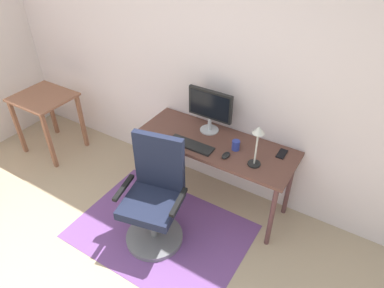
{
  "coord_description": "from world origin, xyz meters",
  "views": [
    {
      "loc": [
        1.43,
        -0.46,
        2.62
      ],
      "look_at": [
        0.15,
        1.6,
        0.84
      ],
      "focal_mm": 32.58,
      "sensor_mm": 36.0,
      "label": 1
    }
  ],
  "objects_px": {
    "computer_mouse": "(226,155)",
    "cell_phone": "(282,154)",
    "keyboard": "(191,145)",
    "office_chair": "(155,202)",
    "side_table": "(45,107)",
    "monitor": "(210,107)",
    "coffee_cup": "(236,145)",
    "desk": "(215,149)",
    "desk_lamp": "(257,139)"
  },
  "relations": [
    {
      "from": "monitor",
      "to": "coffee_cup",
      "type": "height_order",
      "value": "monitor"
    },
    {
      "from": "monitor",
      "to": "computer_mouse",
      "type": "relative_size",
      "value": 4.24
    },
    {
      "from": "office_chair",
      "to": "coffee_cup",
      "type": "bearing_deg",
      "value": 44.74
    },
    {
      "from": "office_chair",
      "to": "side_table",
      "type": "height_order",
      "value": "office_chair"
    },
    {
      "from": "cell_phone",
      "to": "side_table",
      "type": "xyz_separation_m",
      "value": [
        -2.67,
        -0.4,
        -0.15
      ]
    },
    {
      "from": "desk",
      "to": "cell_phone",
      "type": "height_order",
      "value": "cell_phone"
    },
    {
      "from": "keyboard",
      "to": "desk",
      "type": "bearing_deg",
      "value": 43.52
    },
    {
      "from": "monitor",
      "to": "desk_lamp",
      "type": "xyz_separation_m",
      "value": [
        0.58,
        -0.25,
        0.01
      ]
    },
    {
      "from": "office_chair",
      "to": "computer_mouse",
      "type": "bearing_deg",
      "value": 39.91
    },
    {
      "from": "monitor",
      "to": "cell_phone",
      "type": "relative_size",
      "value": 3.15
    },
    {
      "from": "keyboard",
      "to": "office_chair",
      "type": "bearing_deg",
      "value": -96.77
    },
    {
      "from": "coffee_cup",
      "to": "desk_lamp",
      "type": "height_order",
      "value": "desk_lamp"
    },
    {
      "from": "computer_mouse",
      "to": "office_chair",
      "type": "bearing_deg",
      "value": -127.65
    },
    {
      "from": "cell_phone",
      "to": "coffee_cup",
      "type": "bearing_deg",
      "value": -159.07
    },
    {
      "from": "computer_mouse",
      "to": "cell_phone",
      "type": "bearing_deg",
      "value": 36.03
    },
    {
      "from": "desk",
      "to": "desk_lamp",
      "type": "height_order",
      "value": "desk_lamp"
    },
    {
      "from": "desk",
      "to": "monitor",
      "type": "distance_m",
      "value": 0.4
    },
    {
      "from": "cell_phone",
      "to": "desk_lamp",
      "type": "bearing_deg",
      "value": -121.22
    },
    {
      "from": "keyboard",
      "to": "cell_phone",
      "type": "height_order",
      "value": "keyboard"
    },
    {
      "from": "computer_mouse",
      "to": "cell_phone",
      "type": "distance_m",
      "value": 0.5
    },
    {
      "from": "coffee_cup",
      "to": "side_table",
      "type": "xyz_separation_m",
      "value": [
        -2.29,
        -0.24,
        -0.19
      ]
    },
    {
      "from": "desk",
      "to": "side_table",
      "type": "distance_m",
      "value": 2.11
    },
    {
      "from": "keyboard",
      "to": "coffee_cup",
      "type": "relative_size",
      "value": 4.67
    },
    {
      "from": "computer_mouse",
      "to": "desk_lamp",
      "type": "relative_size",
      "value": 0.27
    },
    {
      "from": "office_chair",
      "to": "desk_lamp",
      "type": "bearing_deg",
      "value": 27.96
    },
    {
      "from": "computer_mouse",
      "to": "cell_phone",
      "type": "height_order",
      "value": "computer_mouse"
    },
    {
      "from": "keyboard",
      "to": "office_chair",
      "type": "distance_m",
      "value": 0.6
    },
    {
      "from": "desk",
      "to": "monitor",
      "type": "bearing_deg",
      "value": 135.9
    },
    {
      "from": "monitor",
      "to": "office_chair",
      "type": "relative_size",
      "value": 0.42
    },
    {
      "from": "coffee_cup",
      "to": "office_chair",
      "type": "height_order",
      "value": "office_chair"
    },
    {
      "from": "computer_mouse",
      "to": "office_chair",
      "type": "height_order",
      "value": "office_chair"
    },
    {
      "from": "side_table",
      "to": "cell_phone",
      "type": "bearing_deg",
      "value": 8.44
    },
    {
      "from": "office_chair",
      "to": "side_table",
      "type": "distance_m",
      "value": 1.92
    },
    {
      "from": "side_table",
      "to": "computer_mouse",
      "type": "bearing_deg",
      "value": 2.61
    },
    {
      "from": "coffee_cup",
      "to": "cell_phone",
      "type": "relative_size",
      "value": 0.66
    },
    {
      "from": "desk",
      "to": "coffee_cup",
      "type": "height_order",
      "value": "coffee_cup"
    },
    {
      "from": "computer_mouse",
      "to": "coffee_cup",
      "type": "relative_size",
      "value": 1.13
    },
    {
      "from": "monitor",
      "to": "office_chair",
      "type": "height_order",
      "value": "monitor"
    },
    {
      "from": "desk",
      "to": "keyboard",
      "type": "xyz_separation_m",
      "value": [
        -0.17,
        -0.16,
        0.09
      ]
    },
    {
      "from": "monitor",
      "to": "desk",
      "type": "bearing_deg",
      "value": -44.1
    },
    {
      "from": "keyboard",
      "to": "desk_lamp",
      "type": "relative_size",
      "value": 1.13
    },
    {
      "from": "desk",
      "to": "cell_phone",
      "type": "bearing_deg",
      "value": 14.73
    },
    {
      "from": "monitor",
      "to": "side_table",
      "type": "relative_size",
      "value": 0.6
    },
    {
      "from": "coffee_cup",
      "to": "desk",
      "type": "bearing_deg",
      "value": -179.7
    },
    {
      "from": "keyboard",
      "to": "side_table",
      "type": "relative_size",
      "value": 0.59
    },
    {
      "from": "office_chair",
      "to": "desk",
      "type": "bearing_deg",
      "value": 58.69
    },
    {
      "from": "keyboard",
      "to": "computer_mouse",
      "type": "relative_size",
      "value": 4.13
    },
    {
      "from": "desk",
      "to": "side_table",
      "type": "height_order",
      "value": "desk"
    },
    {
      "from": "coffee_cup",
      "to": "cell_phone",
      "type": "distance_m",
      "value": 0.41
    },
    {
      "from": "side_table",
      "to": "desk",
      "type": "bearing_deg",
      "value": 6.65
    }
  ]
}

